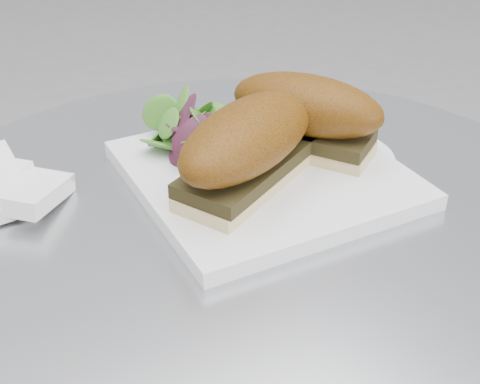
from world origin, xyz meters
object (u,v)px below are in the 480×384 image
object	(u,v)px
plate	(264,174)
sandwich_left	(248,145)
saucer	(334,160)
sandwich_right	(306,113)

from	to	relation	value
plate	sandwich_left	distance (m)	0.06
sandwich_left	saucer	size ratio (longest dim) A/B	1.60
plate	sandwich_left	bearing A→B (deg)	-150.34
sandwich_left	plate	bearing A→B (deg)	5.60
sandwich_right	plate	bearing A→B (deg)	-112.75
saucer	plate	bearing A→B (deg)	171.56
sandwich_right	saucer	xyz separation A→B (m)	(0.02, -0.02, -0.05)
sandwich_left	sandwich_right	size ratio (longest dim) A/B	1.15
sandwich_right	saucer	size ratio (longest dim) A/B	1.39
sandwich_right	saucer	world-z (taller)	sandwich_right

